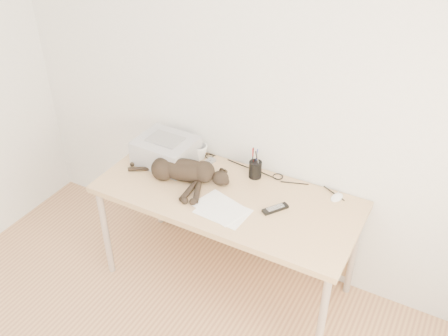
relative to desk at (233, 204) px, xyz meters
The scene contains 11 objects.
wall_back 0.75m from the desk, 90.00° to the left, with size 3.50×3.50×0.00m, color white.
desk is the anchor object (origin of this frame).
printer 0.57m from the desk, behind, with size 0.38×0.32×0.17m.
papers 0.27m from the desk, 79.47° to the right, with size 0.35×0.28×0.01m.
cat 0.38m from the desk, 164.35° to the right, with size 0.67×0.34×0.15m.
mug 0.43m from the desk, 153.22° to the left, with size 0.11×0.11×0.10m, color white.
pen_cup 0.26m from the desk, 66.57° to the left, with size 0.08×0.08×0.21m.
remote_grey 0.33m from the desk, 156.40° to the left, with size 0.05×0.17×0.02m, color gray.
remote_black 0.36m from the desk, 14.85° to the right, with size 0.04×0.16×0.02m, color black.
mouse 0.64m from the desk, 18.03° to the left, with size 0.06×0.10×0.03m, color white.
cable_tangle 0.26m from the desk, 90.00° to the left, with size 1.36×0.07×0.01m, color black, non-canonical shape.
Camera 1 is at (1.13, -0.72, 2.57)m, focal length 40.00 mm.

